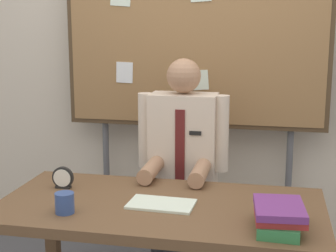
{
  "coord_description": "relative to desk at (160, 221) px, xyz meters",
  "views": [
    {
      "loc": [
        0.53,
        -2.31,
        1.63
      ],
      "look_at": [
        0.0,
        0.19,
        1.1
      ],
      "focal_mm": 54.53,
      "sensor_mm": 36.0,
      "label": 1
    }
  ],
  "objects": [
    {
      "name": "bulletin_board",
      "position": [
        -0.0,
        1.05,
        0.87
      ],
      "size": [
        1.76,
        0.09,
        2.17
      ],
      "color": "#4C3823",
      "rests_on": "ground_plane"
    },
    {
      "name": "desk_clock",
      "position": [
        -0.56,
        0.13,
        0.15
      ],
      "size": [
        0.12,
        0.04,
        0.12
      ],
      "color": "black",
      "rests_on": "desk"
    },
    {
      "name": "book_stack",
      "position": [
        0.57,
        -0.2,
        0.15
      ],
      "size": [
        0.23,
        0.31,
        0.11
      ],
      "color": "#337F47",
      "rests_on": "desk"
    },
    {
      "name": "coffee_mug",
      "position": [
        -0.41,
        -0.21,
        0.14
      ],
      "size": [
        0.09,
        0.09,
        0.1
      ],
      "primitive_type": "cylinder",
      "color": "#334C8C",
      "rests_on": "desk"
    },
    {
      "name": "back_wall",
      "position": [
        0.0,
        1.26,
        0.69
      ],
      "size": [
        6.4,
        0.08,
        2.7
      ],
      "primitive_type": "cube",
      "color": "beige",
      "rests_on": "ground_plane"
    },
    {
      "name": "desk",
      "position": [
        0.0,
        0.0,
        0.0
      ],
      "size": [
        1.59,
        0.8,
        0.75
      ],
      "color": "brown",
      "rests_on": "ground_plane"
    },
    {
      "name": "person",
      "position": [
        0.0,
        0.64,
        -0.0
      ],
      "size": [
        0.55,
        0.56,
        1.42
      ],
      "color": "#2D2D33",
      "rests_on": "ground_plane"
    },
    {
      "name": "open_notebook",
      "position": [
        0.01,
        -0.02,
        0.1
      ],
      "size": [
        0.33,
        0.21,
        0.01
      ],
      "primitive_type": "cube",
      "rotation": [
        0.0,
        0.0,
        -0.04
      ],
      "color": "silver",
      "rests_on": "desk"
    }
  ]
}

